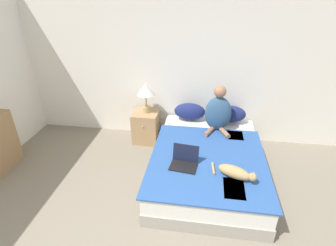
{
  "coord_description": "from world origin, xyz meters",
  "views": [
    {
      "loc": [
        0.47,
        -0.96,
        2.48
      ],
      "look_at": [
        0.0,
        2.19,
        0.78
      ],
      "focal_mm": 28.0,
      "sensor_mm": 36.0,
      "label": 1
    }
  ],
  "objects_px": {
    "table_lamp": "(146,91)",
    "laptop_open": "(184,162)",
    "person_sitting": "(218,112)",
    "cat_tabby": "(236,173)",
    "pillow_far": "(230,114)",
    "bed": "(207,163)",
    "nightstand": "(146,126)",
    "pillow_near": "(190,111)"
  },
  "relations": [
    {
      "from": "table_lamp",
      "to": "laptop_open",
      "type": "bearing_deg",
      "value": -58.32
    },
    {
      "from": "person_sitting",
      "to": "cat_tabby",
      "type": "xyz_separation_m",
      "value": [
        0.2,
        -1.16,
        -0.23
      ]
    },
    {
      "from": "laptop_open",
      "to": "pillow_far",
      "type": "bearing_deg",
      "value": 70.88
    },
    {
      "from": "cat_tabby",
      "to": "laptop_open",
      "type": "distance_m",
      "value": 0.65
    },
    {
      "from": "bed",
      "to": "laptop_open",
      "type": "distance_m",
      "value": 0.55
    },
    {
      "from": "bed",
      "to": "laptop_open",
      "type": "relative_size",
      "value": 5.82
    },
    {
      "from": "laptop_open",
      "to": "table_lamp",
      "type": "relative_size",
      "value": 0.71
    },
    {
      "from": "bed",
      "to": "table_lamp",
      "type": "bearing_deg",
      "value": 141.21
    },
    {
      "from": "nightstand",
      "to": "bed",
      "type": "bearing_deg",
      "value": -37.94
    },
    {
      "from": "cat_tabby",
      "to": "pillow_near",
      "type": "bearing_deg",
      "value": 138.86
    },
    {
      "from": "laptop_open",
      "to": "nightstand",
      "type": "distance_m",
      "value": 1.46
    },
    {
      "from": "pillow_near",
      "to": "table_lamp",
      "type": "height_order",
      "value": "table_lamp"
    },
    {
      "from": "bed",
      "to": "nightstand",
      "type": "height_order",
      "value": "nightstand"
    },
    {
      "from": "laptop_open",
      "to": "pillow_near",
      "type": "bearing_deg",
      "value": 98.33
    },
    {
      "from": "bed",
      "to": "table_lamp",
      "type": "height_order",
      "value": "table_lamp"
    },
    {
      "from": "pillow_near",
      "to": "table_lamp",
      "type": "distance_m",
      "value": 0.81
    },
    {
      "from": "pillow_far",
      "to": "laptop_open",
      "type": "distance_m",
      "value": 1.45
    },
    {
      "from": "pillow_far",
      "to": "person_sitting",
      "type": "distance_m",
      "value": 0.39
    },
    {
      "from": "person_sitting",
      "to": "nightstand",
      "type": "xyz_separation_m",
      "value": [
        -1.2,
        0.22,
        -0.46
      ]
    },
    {
      "from": "nightstand",
      "to": "laptop_open",
      "type": "bearing_deg",
      "value": -57.48
    },
    {
      "from": "bed",
      "to": "pillow_far",
      "type": "height_order",
      "value": "pillow_far"
    },
    {
      "from": "pillow_near",
      "to": "nightstand",
      "type": "relative_size",
      "value": 0.95
    },
    {
      "from": "person_sitting",
      "to": "table_lamp",
      "type": "bearing_deg",
      "value": 169.1
    },
    {
      "from": "bed",
      "to": "cat_tabby",
      "type": "distance_m",
      "value": 0.69
    },
    {
      "from": "pillow_far",
      "to": "nightstand",
      "type": "xyz_separation_m",
      "value": [
        -1.41,
        -0.08,
        -0.3
      ]
    },
    {
      "from": "pillow_far",
      "to": "cat_tabby",
      "type": "distance_m",
      "value": 1.46
    },
    {
      "from": "cat_tabby",
      "to": "nightstand",
      "type": "bearing_deg",
      "value": 160.1
    },
    {
      "from": "cat_tabby",
      "to": "table_lamp",
      "type": "relative_size",
      "value": 1.0
    },
    {
      "from": "nightstand",
      "to": "pillow_far",
      "type": "bearing_deg",
      "value": 3.12
    },
    {
      "from": "pillow_near",
      "to": "laptop_open",
      "type": "xyz_separation_m",
      "value": [
        0.03,
        -1.29,
        -0.09
      ]
    },
    {
      "from": "pillow_far",
      "to": "cat_tabby",
      "type": "relative_size",
      "value": 1.01
    },
    {
      "from": "pillow_near",
      "to": "cat_tabby",
      "type": "bearing_deg",
      "value": -65.72
    },
    {
      "from": "pillow_near",
      "to": "table_lamp",
      "type": "xyz_separation_m",
      "value": [
        -0.73,
        -0.06,
        0.35
      ]
    },
    {
      "from": "bed",
      "to": "table_lamp",
      "type": "xyz_separation_m",
      "value": [
        -1.06,
        0.85,
        0.71
      ]
    },
    {
      "from": "pillow_near",
      "to": "nightstand",
      "type": "bearing_deg",
      "value": -174.11
    },
    {
      "from": "bed",
      "to": "pillow_far",
      "type": "relative_size",
      "value": 4.1
    },
    {
      "from": "pillow_near",
      "to": "laptop_open",
      "type": "distance_m",
      "value": 1.3
    },
    {
      "from": "cat_tabby",
      "to": "nightstand",
      "type": "distance_m",
      "value": 1.98
    },
    {
      "from": "cat_tabby",
      "to": "laptop_open",
      "type": "xyz_separation_m",
      "value": [
        -0.63,
        0.16,
        -0.03
      ]
    },
    {
      "from": "bed",
      "to": "cat_tabby",
      "type": "bearing_deg",
      "value": -58.89
    },
    {
      "from": "nightstand",
      "to": "cat_tabby",
      "type": "bearing_deg",
      "value": -44.47
    },
    {
      "from": "cat_tabby",
      "to": "nightstand",
      "type": "height_order",
      "value": "cat_tabby"
    }
  ]
}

